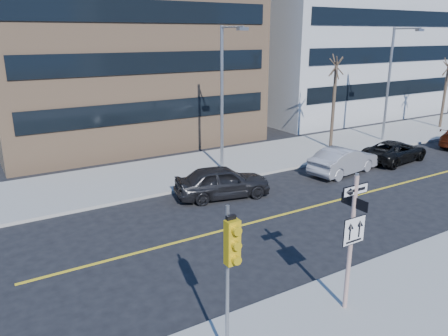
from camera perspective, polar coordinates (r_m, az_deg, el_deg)
ground at (r=15.28m, az=8.47°, el=-13.38°), size 120.00×120.00×0.00m
far_sidewalk at (r=35.37m, az=18.70°, el=3.74°), size 66.00×6.00×0.15m
road_centerline at (r=26.09m, az=23.40°, el=-1.51°), size 40.00×0.14×0.01m
sign_pole at (r=12.57m, az=16.34°, el=-8.42°), size 0.92×0.92×4.06m
traffic_signal at (r=9.84m, az=0.95°, el=-11.28°), size 0.32×0.45×4.00m
parked_car_a at (r=21.33m, az=-0.20°, el=-1.79°), size 2.86×4.96×1.59m
parked_car_b at (r=25.90m, az=15.35°, el=0.95°), size 2.28×4.83×1.53m
parked_car_c at (r=29.42m, az=21.44°, el=2.06°), size 2.74×4.99×1.33m
streetlight_a at (r=24.46m, az=0.02°, el=10.19°), size 0.55×2.25×8.00m
streetlight_b at (r=33.88m, az=21.08°, el=11.01°), size 0.55×2.25×8.00m
street_tree_west at (r=30.42m, az=14.45°, el=12.48°), size 1.80×1.80×6.35m
street_tree_east at (r=40.90m, az=27.25°, el=11.41°), size 1.80×1.80×5.75m
building_brick at (r=36.58m, az=-15.24°, el=18.58°), size 18.00×18.00×18.00m
building_grey_mid at (r=47.11m, az=13.04°, el=16.45°), size 20.00×16.00×15.00m
building_grey_far at (r=65.15m, az=25.08°, el=15.85°), size 18.00×18.00×16.00m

